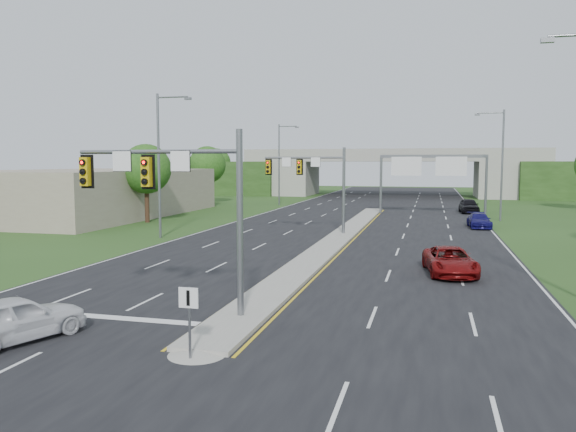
# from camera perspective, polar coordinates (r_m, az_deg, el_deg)

# --- Properties ---
(ground) EXTENTS (240.00, 240.00, 0.00)m
(ground) POSITION_cam_1_polar(r_m,az_deg,el_deg) (21.19, -4.83, -10.44)
(ground) COLOR #223F16
(ground) RESTS_ON ground
(road) EXTENTS (24.00, 160.00, 0.02)m
(road) POSITION_cam_1_polar(r_m,az_deg,el_deg) (54.97, 7.22, -0.65)
(road) COLOR black
(road) RESTS_ON ground
(median) EXTENTS (2.00, 54.00, 0.16)m
(median) POSITION_cam_1_polar(r_m,az_deg,el_deg) (43.15, 5.24, -2.17)
(median) COLOR gray
(median) RESTS_ON road
(median_nose) EXTENTS (2.00, 2.00, 0.16)m
(median_nose) POSITION_cam_1_polar(r_m,az_deg,el_deg) (17.61, -9.22, -13.49)
(median_nose) COLOR gray
(median_nose) RESTS_ON road
(lane_markings) EXTENTS (23.72, 160.00, 0.01)m
(lane_markings) POSITION_cam_1_polar(r_m,az_deg,el_deg) (49.05, 5.64, -1.34)
(lane_markings) COLOR gold
(lane_markings) RESTS_ON road
(signal_mast_near) EXTENTS (6.62, 0.60, 7.00)m
(signal_mast_near) POSITION_cam_1_polar(r_m,az_deg,el_deg) (21.20, -10.79, 2.46)
(signal_mast_near) COLOR slate
(signal_mast_near) RESTS_ON ground
(signal_mast_far) EXTENTS (6.62, 0.60, 7.00)m
(signal_mast_far) POSITION_cam_1_polar(r_m,az_deg,el_deg) (45.09, 2.83, 4.07)
(signal_mast_far) COLOR slate
(signal_mast_far) RESTS_ON ground
(keep_right_sign) EXTENTS (0.60, 0.13, 2.20)m
(keep_right_sign) POSITION_cam_1_polar(r_m,az_deg,el_deg) (16.74, -10.02, -9.44)
(keep_right_sign) COLOR slate
(keep_right_sign) RESTS_ON ground
(sign_gantry) EXTENTS (11.58, 0.44, 6.67)m
(sign_gantry) POSITION_cam_1_polar(r_m,az_deg,el_deg) (64.17, 14.34, 4.77)
(sign_gantry) COLOR slate
(sign_gantry) RESTS_ON ground
(overpass) EXTENTS (80.00, 14.00, 8.10)m
(overpass) POSITION_cam_1_polar(r_m,az_deg,el_deg) (99.50, 10.47, 4.06)
(overpass) COLOR gray
(overpass) RESTS_ON ground
(lightpole_l_mid) EXTENTS (2.85, 0.25, 11.00)m
(lightpole_l_mid) POSITION_cam_1_polar(r_m,az_deg,el_deg) (44.06, -12.77, 5.71)
(lightpole_l_mid) COLOR slate
(lightpole_l_mid) RESTS_ON ground
(lightpole_l_far) EXTENTS (2.85, 0.25, 11.00)m
(lightpole_l_far) POSITION_cam_1_polar(r_m,az_deg,el_deg) (76.90, -0.77, 5.67)
(lightpole_l_far) COLOR slate
(lightpole_l_far) RESTS_ON ground
(lightpole_r_far) EXTENTS (2.85, 0.25, 11.00)m
(lightpole_r_far) POSITION_cam_1_polar(r_m,az_deg,el_deg) (59.61, 20.75, 5.39)
(lightpole_r_far) COLOR slate
(lightpole_r_far) RESTS_ON ground
(tree_l_near) EXTENTS (4.80, 4.80, 7.60)m
(tree_l_near) POSITION_cam_1_polar(r_m,az_deg,el_deg) (56.03, -14.21, 4.64)
(tree_l_near) COLOR #382316
(tree_l_near) RESTS_ON ground
(tree_l_mid) EXTENTS (5.20, 5.20, 8.12)m
(tree_l_mid) POSITION_cam_1_polar(r_m,az_deg,el_deg) (80.35, -8.19, 5.18)
(tree_l_mid) COLOR #382316
(tree_l_mid) RESTS_ON ground
(tree_back_a) EXTENTS (6.00, 6.00, 8.85)m
(tree_back_a) POSITION_cam_1_polar(r_m,az_deg,el_deg) (121.76, -7.26, 5.41)
(tree_back_a) COLOR #382316
(tree_back_a) RESTS_ON ground
(tree_back_b) EXTENTS (5.60, 5.60, 8.32)m
(tree_back_b) POSITION_cam_1_polar(r_m,az_deg,el_deg) (117.34, -0.86, 5.30)
(tree_back_b) COLOR #382316
(tree_back_b) RESTS_ON ground
(tree_back_c) EXTENTS (5.60, 5.60, 8.32)m
(tree_back_c) POSITION_cam_1_polar(r_m,az_deg,el_deg) (114.56, 23.09, 4.86)
(tree_back_c) COLOR #382316
(tree_back_c) RESTS_ON ground
(commercial_building) EXTENTS (18.00, 30.00, 5.00)m
(commercial_building) POSITION_cam_1_polar(r_m,az_deg,el_deg) (65.59, -19.76, 2.24)
(commercial_building) COLOR gray
(commercial_building) RESTS_ON ground
(car_white) EXTENTS (3.31, 4.83, 1.53)m
(car_white) POSITION_cam_1_polar(r_m,az_deg,el_deg) (20.37, -25.99, -9.35)
(car_white) COLOR silver
(car_white) RESTS_ON road
(car_far_a) EXTENTS (3.01, 5.32, 1.40)m
(car_far_a) POSITION_cam_1_polar(r_m,az_deg,el_deg) (30.35, 16.14, -4.40)
(car_far_a) COLOR maroon
(car_far_a) RESTS_ON road
(car_far_b) EXTENTS (2.07, 4.54, 1.29)m
(car_far_b) POSITION_cam_1_polar(r_m,az_deg,el_deg) (52.71, 18.85, -0.44)
(car_far_b) COLOR #100D53
(car_far_b) RESTS_ON road
(car_far_c) EXTENTS (2.29, 5.02, 1.67)m
(car_far_c) POSITION_cam_1_polar(r_m,az_deg,el_deg) (68.02, 17.89, 1.01)
(car_far_c) COLOR black
(car_far_c) RESTS_ON road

